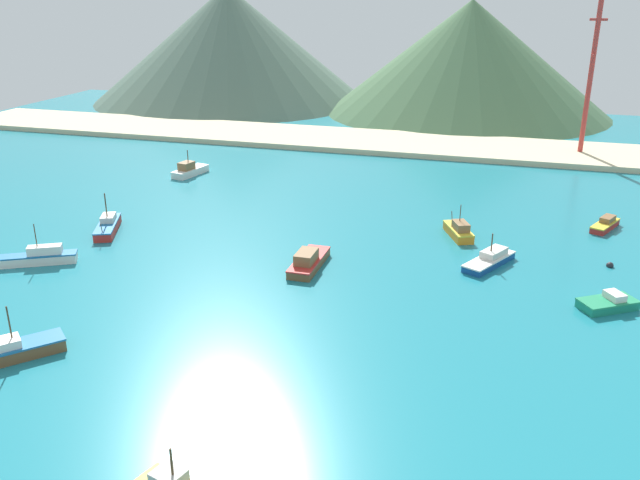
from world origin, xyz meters
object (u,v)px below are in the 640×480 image
object	(u,v)px
fishing_boat_5	(608,303)
fishing_boat_8	(19,349)
fishing_boat_2	(605,224)
fishing_boat_3	(189,170)
fishing_boat_4	(38,257)
fishing_boat_10	(108,226)
radio_tower	(591,74)
fishing_boat_0	(490,259)
fishing_boat_1	(459,231)
buoy_0	(610,266)
fishing_boat_6	(308,261)

from	to	relation	value
fishing_boat_5	fishing_boat_8	bearing A→B (deg)	-153.89
fishing_boat_2	fishing_boat_3	world-z (taller)	fishing_boat_3
fishing_boat_4	fishing_boat_10	bearing A→B (deg)	82.58
fishing_boat_3	radio_tower	distance (m)	88.28
fishing_boat_0	fishing_boat_2	bearing A→B (deg)	50.34
fishing_boat_1	fishing_boat_4	bearing A→B (deg)	-153.43
fishing_boat_3	radio_tower	bearing A→B (deg)	27.13
fishing_boat_4	buoy_0	world-z (taller)	fishing_boat_4
fishing_boat_0	radio_tower	distance (m)	73.64
radio_tower	fishing_boat_3	bearing A→B (deg)	-152.87
fishing_boat_6	buoy_0	distance (m)	41.38
fishing_boat_6	radio_tower	size ratio (longest dim) A/B	0.29
fishing_boat_3	fishing_boat_6	xyz separation A→B (m)	(37.50, -38.45, -0.06)
fishing_boat_2	radio_tower	xyz separation A→B (m)	(-0.83, 49.61, 17.58)
fishing_boat_3	buoy_0	xyz separation A→B (m)	(77.04, -26.31, -0.87)
fishing_boat_3	fishing_boat_10	bearing A→B (deg)	-84.81
fishing_boat_1	fishing_boat_8	size ratio (longest dim) A/B	0.93
fishing_boat_1	fishing_boat_2	distance (m)	24.22
fishing_boat_2	radio_tower	bearing A→B (deg)	90.96
fishing_boat_3	buoy_0	size ratio (longest dim) A/B	9.36
fishing_boat_3	radio_tower	size ratio (longest dim) A/B	0.26
fishing_boat_2	fishing_boat_5	world-z (taller)	fishing_boat_5
fishing_boat_0	fishing_boat_2	distance (m)	26.15
fishing_boat_1	radio_tower	bearing A→B (deg)	70.62
fishing_boat_0	fishing_boat_1	xyz separation A→B (m)	(-5.22, 9.82, 0.24)
fishing_boat_0	fishing_boat_2	xyz separation A→B (m)	(16.69, 20.13, -0.04)
fishing_boat_4	buoy_0	bearing A→B (deg)	15.85
fishing_boat_1	fishing_boat_6	distance (m)	25.79
fishing_boat_1	fishing_boat_2	size ratio (longest dim) A/B	1.05
fishing_boat_6	fishing_boat_10	distance (m)	34.76
fishing_boat_0	fishing_boat_6	world-z (taller)	fishing_boat_0
fishing_boat_2	fishing_boat_6	size ratio (longest dim) A/B	0.74
fishing_boat_0	fishing_boat_3	distance (m)	68.27
fishing_boat_0	buoy_0	world-z (taller)	fishing_boat_0
buoy_0	fishing_boat_10	bearing A→B (deg)	-174.29
fishing_boat_6	fishing_boat_2	bearing A→B (deg)	35.03
fishing_boat_5	radio_tower	bearing A→B (deg)	88.86
fishing_boat_2	buoy_0	bearing A→B (deg)	-92.98
fishing_boat_5	fishing_boat_6	world-z (taller)	fishing_boat_6
fishing_boat_1	fishing_boat_10	size ratio (longest dim) A/B	0.78
fishing_boat_3	buoy_0	bearing A→B (deg)	-18.85
fishing_boat_1	fishing_boat_6	size ratio (longest dim) A/B	0.78
buoy_0	fishing_boat_0	bearing A→B (deg)	-165.97
fishing_boat_0	fishing_boat_3	world-z (taller)	fishing_boat_3
fishing_boat_5	fishing_boat_8	distance (m)	66.46
fishing_boat_4	radio_tower	distance (m)	116.93
fishing_boat_0	fishing_boat_10	xyz separation A→B (m)	(-58.13, -3.44, 0.14)
fishing_boat_1	fishing_boat_3	size ratio (longest dim) A/B	0.87
fishing_boat_4	fishing_boat_10	xyz separation A→B (m)	(1.84, 14.12, -0.07)
fishing_boat_2	fishing_boat_10	world-z (taller)	fishing_boat_10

